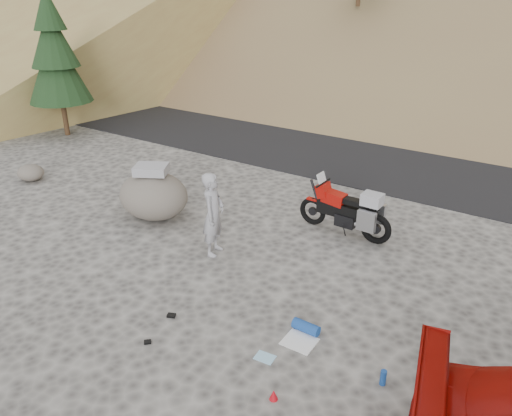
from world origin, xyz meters
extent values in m
plane|color=#474442|center=(0.00, 0.00, 0.00)|extent=(140.00, 140.00, 0.00)
cube|color=black|center=(0.00, 9.00, 0.00)|extent=(120.00, 7.00, 0.05)
cube|color=olive|center=(-30.00, 20.00, 2.00)|extent=(45.29, 46.00, 24.26)
cylinder|color=#3A2115|center=(-18.00, 16.00, 3.57)|extent=(0.15, 0.15, 1.26)
cylinder|color=#3A2115|center=(-11.00, 4.50, 0.77)|extent=(0.18, 0.18, 1.54)
cone|color=black|center=(-11.00, 4.50, 2.47)|extent=(2.20, 2.20, 2.47)
cone|color=black|center=(-11.00, 4.50, 3.41)|extent=(1.65, 1.65, 1.93)
cone|color=black|center=(-11.00, 4.50, 4.35)|extent=(1.10, 1.10, 1.39)
torus|color=black|center=(-0.07, 2.93, 0.33)|extent=(0.67, 0.14, 0.66)
cylinder|color=black|center=(-0.07, 2.93, 0.33)|extent=(0.20, 0.07, 0.20)
torus|color=black|center=(1.48, 2.88, 0.33)|extent=(0.71, 0.16, 0.70)
cylinder|color=black|center=(1.48, 2.88, 0.33)|extent=(0.22, 0.09, 0.22)
cylinder|color=black|center=(0.01, 2.93, 0.70)|extent=(0.38, 0.07, 0.81)
cylinder|color=black|center=(0.15, 2.93, 1.08)|extent=(0.06, 0.62, 0.04)
cube|color=black|center=(0.68, 2.91, 0.55)|extent=(1.21, 0.28, 0.30)
cube|color=black|center=(0.78, 2.91, 0.35)|extent=(0.46, 0.31, 0.28)
cube|color=#990D08|center=(0.45, 2.92, 0.80)|extent=(0.54, 0.32, 0.31)
cube|color=#990D08|center=(0.18, 2.92, 0.92)|extent=(0.31, 0.35, 0.35)
cube|color=silver|center=(0.11, 2.93, 1.18)|extent=(0.13, 0.30, 0.26)
cube|color=black|center=(0.93, 2.90, 0.82)|extent=(0.56, 0.24, 0.12)
cube|color=black|center=(1.31, 2.89, 0.78)|extent=(0.36, 0.19, 0.10)
cube|color=#B1B1B5|center=(1.34, 2.63, 0.58)|extent=(0.40, 0.13, 0.45)
cube|color=#B1B1B5|center=(1.36, 3.15, 0.58)|extent=(0.40, 0.13, 0.45)
cube|color=#9C9BA1|center=(1.33, 2.89, 0.98)|extent=(0.43, 0.35, 0.26)
cube|color=#990D08|center=(-0.07, 2.93, 0.63)|extent=(0.30, 0.13, 0.04)
cylinder|color=black|center=(0.82, 2.72, 0.18)|extent=(0.03, 0.21, 0.37)
cylinder|color=#B1B1B5|center=(1.27, 2.75, 0.40)|extent=(0.46, 0.10, 0.13)
imported|color=#9C9BA1|center=(-1.16, 0.62, 0.00)|extent=(0.59, 0.74, 1.77)
ellipsoid|color=#605A52|center=(-3.41, 1.19, 0.56)|extent=(2.06, 1.89, 1.12)
cube|color=#9C9BA1|center=(-3.41, 1.19, 1.21)|extent=(0.81, 0.75, 0.18)
ellipsoid|color=#605A52|center=(-8.04, 1.01, 0.23)|extent=(0.95, 0.90, 0.46)
cube|color=white|center=(1.71, -0.90, 0.01)|extent=(0.51, 0.46, 0.02)
cylinder|color=navy|center=(1.67, -0.62, 0.09)|extent=(0.46, 0.19, 0.18)
cylinder|color=navy|center=(3.13, -1.04, 0.12)|extent=(0.09, 0.09, 0.24)
cone|color=#B40C16|center=(1.98, -2.13, 0.08)|extent=(0.16, 0.16, 0.16)
cube|color=black|center=(-0.43, -1.52, 0.02)|extent=(0.17, 0.15, 0.04)
cube|color=black|center=(-0.29, -2.24, 0.02)|extent=(0.14, 0.14, 0.04)
cube|color=#96CCE8|center=(1.44, -1.50, 0.01)|extent=(0.32, 0.25, 0.01)
camera|label=1|loc=(4.59, -6.51, 5.24)|focal=35.00mm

